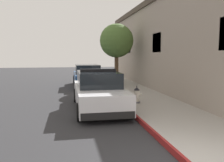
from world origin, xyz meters
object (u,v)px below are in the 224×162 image
Objects in this scene: police_cruiser at (98,91)px; street_tree at (117,41)px; fire_hydrant at (137,95)px; parked_car_silver_ahead at (87,76)px.

police_cruiser is 7.42m from street_tree.
fire_hydrant is at bearing 4.59° from police_cruiser.
parked_car_silver_ahead is 3.24m from street_tree.
police_cruiser is 6.37× the size of fire_hydrant.
police_cruiser is 1.00× the size of parked_car_silver_ahead.
street_tree is (2.01, -0.58, 2.48)m from parked_car_silver_ahead.
street_tree is at bearing 86.10° from fire_hydrant.
fire_hydrant is at bearing -93.90° from street_tree.
street_tree is (2.15, 6.65, 2.47)m from police_cruiser.
street_tree is (0.44, 6.52, 2.70)m from fire_hydrant.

